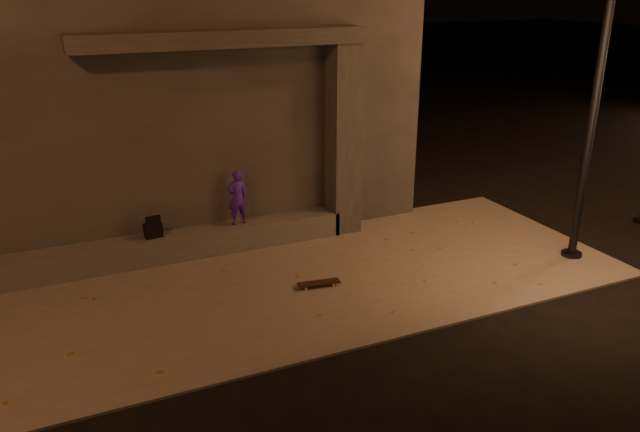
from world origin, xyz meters
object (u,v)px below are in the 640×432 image
column (343,141)px  skateboarder (237,197)px  skateboard (319,283)px  backpack (153,229)px  street_lamp_0 (610,8)px

column → skateboarder: size_ratio=3.53×
skateboard → skateboarder: bearing=116.3°
column → backpack: size_ratio=8.59×
column → backpack: (-3.67, 0.00, -1.21)m
backpack → skateboard: backpack is taller
backpack → skateboard: 3.09m
column → skateboard: size_ratio=5.04×
column → skateboarder: (-2.13, 0.00, -0.84)m
backpack → street_lamp_0: bearing=-27.6°
column → skateboard: 3.09m
street_lamp_0 → column: bearing=138.3°
skateboarder → skateboard: 2.38m
skateboarder → skateboard: (0.67, -2.10, -0.90)m
backpack → street_lamp_0: (6.86, -2.85, 3.63)m
skateboarder → skateboard: size_ratio=1.43×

